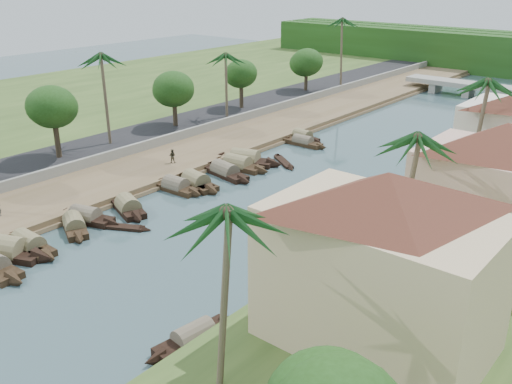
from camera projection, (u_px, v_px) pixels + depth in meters
The scene contains 38 objects.
ground at pixel (173, 249), 45.66m from camera, with size 220.00×220.00×0.00m, color #3B5459.
left_bank at pixel (205, 149), 69.31m from camera, with size 10.00×180.00×0.80m, color brown.
right_bank at pixel (499, 225), 48.51m from camera, with size 16.00×180.00×1.20m, color #2F471C.
road at pixel (158, 134), 74.24m from camera, with size 8.00×180.00×1.40m, color black.
retaining_wall at pixel (181, 135), 71.45m from camera, with size 0.40×180.00×1.10m, color gray.
far_left_fill at pixel (46, 105), 89.94m from camera, with size 45.00×220.00×1.35m, color #2F471C.
bridge at pixel (487, 89), 96.59m from camera, with size 28.00×4.00×2.40m.
building_near at pixel (381, 260), 30.62m from camera, with size 14.85×14.85×10.20m.
building_mid at pixel (498, 186), 41.58m from camera, with size 14.11×14.11×9.70m.
sampan_1 at pixel (7, 251), 44.40m from camera, with size 8.59×5.09×2.49m.
sampan_2 at pixel (29, 245), 45.45m from camera, with size 7.78×1.83×2.07m.
sampan_3 at pixel (86, 217), 50.43m from camera, with size 7.49×3.53×2.01m.
sampan_4 at pixel (74, 226), 48.76m from camera, with size 6.86×4.32×1.99m.
sampan_5 at pixel (128, 207), 52.42m from camera, with size 7.04×3.97×2.21m.
sampan_6 at pixel (176, 187), 57.32m from camera, with size 7.11×2.05×2.12m.
sampan_7 at pixel (195, 182), 58.62m from camera, with size 7.10×2.53×1.90m.
sampan_8 at pixel (196, 182), 58.44m from camera, with size 7.78×3.02×2.34m.
sampan_9 at pixel (225, 172), 61.49m from camera, with size 8.81×3.11×2.19m.
sampan_10 at pixel (238, 165), 63.59m from camera, with size 8.49×2.70×2.29m.
sampan_11 at pixel (245, 160), 65.17m from camera, with size 9.23×5.00×2.56m.
sampan_12 at pixel (303, 142), 71.85m from camera, with size 7.24×1.58×1.78m.
sampan_13 at pixel (302, 137), 74.10m from camera, with size 7.04×2.53×1.93m.
sampan_14 at pixel (194, 337), 34.11m from camera, with size 2.21×7.28×1.80m.
sampan_15 at pixel (336, 235), 47.08m from camera, with size 2.22×8.65×2.29m.
sampan_16 at pixel (394, 196), 55.02m from camera, with size 1.90×8.47×2.08m.
canoe_1 at pixel (121, 227), 49.16m from camera, with size 5.43×3.47×0.92m.
canoe_2 at pixel (284, 162), 65.52m from camera, with size 5.65×4.18×0.90m.
palm_0 at pixel (217, 213), 25.31m from camera, with size 3.20×3.20×11.48m.
palm_1 at pixel (410, 138), 37.15m from camera, with size 3.20×3.20×11.22m.
palm_2 at pixel (483, 83), 48.88m from camera, with size 3.20×3.20×12.34m.
palm_5 at pixel (102, 57), 64.29m from camera, with size 3.20×3.20×11.92m.
palm_6 at pixel (226, 56), 77.02m from camera, with size 3.20×3.20×10.08m.
palm_8 at pixel (344, 21), 94.86m from camera, with size 3.20×3.20×12.98m.
tree_2 at pixel (53, 108), 61.07m from camera, with size 5.31×5.31×7.80m.
tree_3 at pixel (174, 90), 73.86m from camera, with size 5.35×5.35×7.02m.
tree_4 at pixel (241, 74), 83.36m from camera, with size 4.64×4.64×6.90m.
tree_5 at pixel (307, 63), 95.47m from camera, with size 5.28×5.28×6.78m.
person_far at pixel (172, 156), 62.89m from camera, with size 0.75×0.59×1.55m, color #343124.
Camera 1 is at (31.09, -27.17, 21.10)m, focal length 40.00 mm.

